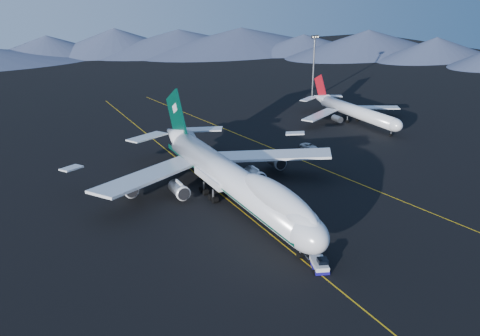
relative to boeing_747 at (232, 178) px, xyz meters
name	(u,v)px	position (x,y,z in m)	size (l,w,h in m)	color
ground	(232,203)	(0.00, -0.03, -5.81)	(500.00, 500.00, 0.00)	black
taxiway_line_main	(232,203)	(0.00, -0.03, -5.80)	(0.25, 220.00, 0.01)	#D6A00C
taxiway_line_side	(319,167)	(30.00, 9.97, -5.80)	(0.25, 200.00, 0.01)	#D6A00C
boeing_747	(232,178)	(0.00, 0.00, 0.00)	(59.62, 72.43, 19.37)	silver
pushback_tug	(319,265)	(0.92, -31.00, -5.15)	(3.97, 5.38, 2.10)	silver
second_jet	(354,111)	(65.42, 40.55, -1.93)	(39.95, 45.14, 12.85)	silver
service_van	(309,146)	(36.31, 23.89, -5.07)	(2.47, 5.36, 1.49)	silver
floodlight_mast	(314,67)	(73.52, 76.20, 6.58)	(3.02, 2.27, 24.46)	black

